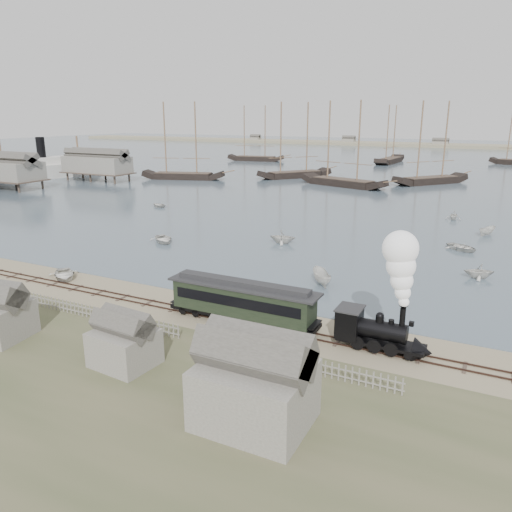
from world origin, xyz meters
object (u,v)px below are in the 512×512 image
at_px(beached_dinghy, 64,275).
at_px(steamship, 42,158).
at_px(locomotive, 394,301).
at_px(passenger_coach, 243,300).

distance_m(beached_dinghy, steamship, 94.74).
bearing_deg(steamship, beached_dinghy, -111.45).
relative_size(locomotive, beached_dinghy, 2.02).
height_order(locomotive, passenger_coach, locomotive).
xyz_separation_m(passenger_coach, steamship, (-94.82, 62.38, 3.46)).
xyz_separation_m(locomotive, steamship, (-106.93, 62.38, 1.47)).
bearing_deg(beached_dinghy, steamship, 89.53).
height_order(beached_dinghy, steamship, steamship).
distance_m(locomotive, beached_dinghy, 34.55).
height_order(locomotive, steamship, steamship).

